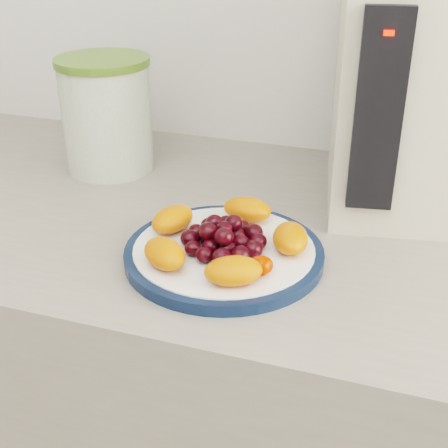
% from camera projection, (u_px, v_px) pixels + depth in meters
% --- Properties ---
extents(counter, '(3.50, 0.60, 0.90)m').
position_uv_depth(counter, '(243.00, 444.00, 1.10)').
color(counter, gray).
rests_on(counter, floor).
extents(plate_rim, '(0.25, 0.25, 0.01)m').
position_uv_depth(plate_rim, '(224.00, 254.00, 0.78)').
color(plate_rim, '#0C1D3A').
rests_on(plate_rim, counter).
extents(plate_face, '(0.23, 0.23, 0.02)m').
position_uv_depth(plate_face, '(224.00, 253.00, 0.78)').
color(plate_face, white).
rests_on(plate_face, counter).
extents(canister, '(0.18, 0.18, 0.17)m').
position_uv_depth(canister, '(107.00, 118.00, 1.02)').
color(canister, '#355C1A').
rests_on(canister, counter).
extents(canister_lid, '(0.19, 0.19, 0.01)m').
position_uv_depth(canister_lid, '(102.00, 61.00, 0.97)').
color(canister_lid, '#4E6E26').
rests_on(canister_lid, canister).
extents(appliance_body, '(0.24, 0.30, 0.34)m').
position_uv_depth(appliance_body, '(406.00, 88.00, 0.87)').
color(appliance_body, beige).
rests_on(appliance_body, counter).
extents(appliance_panel, '(0.06, 0.03, 0.25)m').
position_uv_depth(appliance_panel, '(378.00, 113.00, 0.76)').
color(appliance_panel, black).
rests_on(appliance_panel, appliance_body).
extents(appliance_led, '(0.01, 0.01, 0.01)m').
position_uv_depth(appliance_led, '(389.00, 33.00, 0.70)').
color(appliance_led, '#FF0C05').
rests_on(appliance_led, appliance_panel).
extents(fruit_plate, '(0.22, 0.21, 0.04)m').
position_uv_depth(fruit_plate, '(224.00, 239.00, 0.77)').
color(fruit_plate, '#E84F0C').
rests_on(fruit_plate, plate_face).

